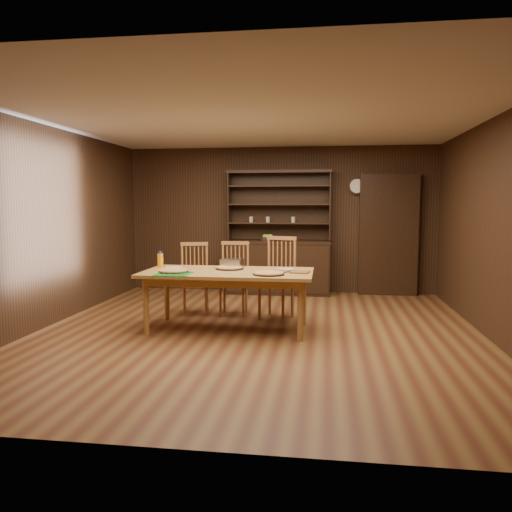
# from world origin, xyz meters

# --- Properties ---
(floor) EXTENTS (6.00, 6.00, 0.00)m
(floor) POSITION_xyz_m (0.00, 0.00, 0.00)
(floor) COLOR brown
(floor) RESTS_ON ground
(room_shell) EXTENTS (6.00, 6.00, 6.00)m
(room_shell) POSITION_xyz_m (0.00, 0.00, 1.58)
(room_shell) COLOR beige
(room_shell) RESTS_ON floor
(china_hutch) EXTENTS (1.84, 0.52, 2.17)m
(china_hutch) POSITION_xyz_m (-0.00, 2.75, 0.60)
(china_hutch) COLOR black
(china_hutch) RESTS_ON floor
(doorway) EXTENTS (1.00, 0.18, 2.10)m
(doorway) POSITION_xyz_m (1.90, 2.90, 1.05)
(doorway) COLOR black
(doorway) RESTS_ON floor
(wall_clock) EXTENTS (0.30, 0.05, 0.30)m
(wall_clock) POSITION_xyz_m (1.35, 2.96, 1.90)
(wall_clock) COLOR black
(wall_clock) RESTS_ON room_shell
(dining_table) EXTENTS (2.12, 1.06, 0.75)m
(dining_table) POSITION_xyz_m (-0.39, 0.10, 0.68)
(dining_table) COLOR #AA773B
(dining_table) RESTS_ON floor
(chair_left) EXTENTS (0.52, 0.51, 1.03)m
(chair_left) POSITION_xyz_m (-1.06, 1.02, 0.54)
(chair_left) COLOR #A46F38
(chair_left) RESTS_ON floor
(chair_center) EXTENTS (0.44, 0.42, 1.05)m
(chair_center) POSITION_xyz_m (-0.48, 1.03, 0.55)
(chair_center) COLOR #A46F38
(chair_center) RESTS_ON floor
(chair_right) EXTENTS (0.58, 0.57, 1.13)m
(chair_right) POSITION_xyz_m (0.18, 0.90, 0.60)
(chair_right) COLOR #A46F38
(chair_right) RESTS_ON floor
(pizza_left) EXTENTS (0.37, 0.37, 0.04)m
(pizza_left) POSITION_xyz_m (-1.03, -0.11, 0.77)
(pizza_left) COLOR black
(pizza_left) RESTS_ON dining_table
(pizza_right) EXTENTS (0.38, 0.38, 0.04)m
(pizza_right) POSITION_xyz_m (0.16, -0.16, 0.77)
(pizza_right) COLOR black
(pizza_right) RESTS_ON dining_table
(pizza_center) EXTENTS (0.37, 0.37, 0.04)m
(pizza_center) POSITION_xyz_m (-0.40, 0.28, 0.77)
(pizza_center) COLOR black
(pizza_center) RESTS_ON dining_table
(cooling_rack) EXTENTS (0.39, 0.39, 0.02)m
(cooling_rack) POSITION_xyz_m (-0.97, -0.29, 0.76)
(cooling_rack) COLOR #0C9E35
(cooling_rack) RESTS_ON dining_table
(plate_left) EXTENTS (0.24, 0.24, 0.02)m
(plate_left) POSITION_xyz_m (-1.15, 0.26, 0.76)
(plate_left) COLOR white
(plate_left) RESTS_ON dining_table
(plate_right) EXTENTS (0.25, 0.25, 0.02)m
(plate_right) POSITION_xyz_m (0.32, 0.31, 0.76)
(plate_right) COLOR white
(plate_right) RESTS_ON dining_table
(foil_dish) EXTENTS (0.30, 0.23, 0.11)m
(foil_dish) POSITION_xyz_m (-0.41, 0.48, 0.81)
(foil_dish) COLOR silver
(foil_dish) RESTS_ON dining_table
(juice_bottle) EXTENTS (0.08, 0.08, 0.22)m
(juice_bottle) POSITION_xyz_m (-1.35, 0.34, 0.85)
(juice_bottle) COLOR orange
(juice_bottle) RESTS_ON dining_table
(pot_holder_a) EXTENTS (0.26, 0.26, 0.02)m
(pot_holder_a) POSITION_xyz_m (0.52, 0.07, 0.76)
(pot_holder_a) COLOR red
(pot_holder_a) RESTS_ON dining_table
(pot_holder_b) EXTENTS (0.29, 0.29, 0.02)m
(pot_holder_b) POSITION_xyz_m (0.27, 0.12, 0.76)
(pot_holder_b) COLOR red
(pot_holder_b) RESTS_ON dining_table
(fruit_bowl) EXTENTS (0.28, 0.28, 0.12)m
(fruit_bowl) POSITION_xyz_m (-0.19, 2.69, 0.98)
(fruit_bowl) COLOR black
(fruit_bowl) RESTS_ON china_hutch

